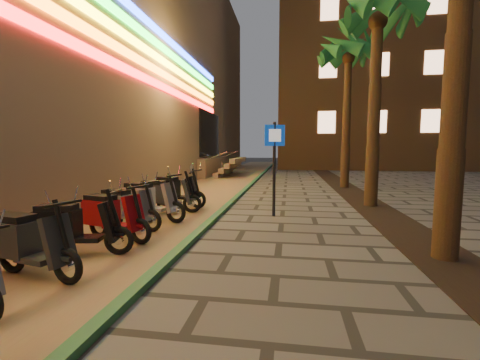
% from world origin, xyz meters
% --- Properties ---
extents(ground, '(120.00, 120.00, 0.00)m').
position_xyz_m(ground, '(0.00, 0.00, 0.00)').
color(ground, '#474442').
rests_on(ground, ground).
extents(parking_strip, '(3.40, 60.00, 0.01)m').
position_xyz_m(parking_strip, '(-2.60, 10.00, 0.01)').
color(parking_strip, '#8C7251').
rests_on(parking_strip, ground).
extents(green_curb, '(0.18, 60.00, 0.10)m').
position_xyz_m(green_curb, '(-0.90, 10.00, 0.05)').
color(green_curb, '#256338').
rests_on(green_curb, ground).
extents(planting_strip, '(1.20, 40.00, 0.02)m').
position_xyz_m(planting_strip, '(3.60, 5.00, 0.01)').
color(planting_strip, black).
rests_on(planting_strip, ground).
extents(apartment_block, '(18.00, 16.06, 25.00)m').
position_xyz_m(apartment_block, '(9.00, 32.00, 12.50)').
color(apartment_block, brown).
rests_on(apartment_block, ground).
extents(palm_c, '(2.97, 3.02, 6.91)m').
position_xyz_m(palm_c, '(3.60, 7.00, 5.73)').
color(palm_c, '#472D19').
rests_on(palm_c, ground).
extents(palm_d, '(2.97, 3.02, 7.16)m').
position_xyz_m(palm_d, '(3.60, 12.00, 5.94)').
color(palm_d, '#472D19').
rests_on(palm_d, ground).
extents(pedestrian_sign, '(0.53, 0.23, 2.55)m').
position_xyz_m(pedestrian_sign, '(0.60, 4.97, 1.65)').
color(pedestrian_sign, black).
rests_on(pedestrian_sign, ground).
extents(scooter_5, '(1.66, 0.76, 1.17)m').
position_xyz_m(scooter_5, '(-2.71, 0.28, 0.51)').
color(scooter_5, black).
rests_on(scooter_5, ground).
extents(scooter_6, '(1.65, 0.72, 1.16)m').
position_xyz_m(scooter_6, '(-2.66, 1.22, 0.50)').
color(scooter_6, black).
rests_on(scooter_6, ground).
extents(scooter_7, '(1.65, 0.86, 1.17)m').
position_xyz_m(scooter_7, '(-2.56, 2.21, 0.51)').
color(scooter_7, black).
rests_on(scooter_7, ground).
extents(scooter_8, '(1.63, 0.83, 1.16)m').
position_xyz_m(scooter_8, '(-2.73, 3.10, 0.50)').
color(scooter_8, black).
rests_on(scooter_8, ground).
extents(scooter_9, '(1.77, 0.81, 1.24)m').
position_xyz_m(scooter_9, '(-2.57, 3.97, 0.54)').
color(scooter_9, black).
rests_on(scooter_9, ground).
extents(scooter_10, '(1.73, 0.80, 1.21)m').
position_xyz_m(scooter_10, '(-2.53, 4.90, 0.53)').
color(scooter_10, black).
rests_on(scooter_10, ground).
extents(scooter_11, '(1.75, 0.79, 1.23)m').
position_xyz_m(scooter_11, '(-2.57, 5.93, 0.53)').
color(scooter_11, black).
rests_on(scooter_11, ground).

